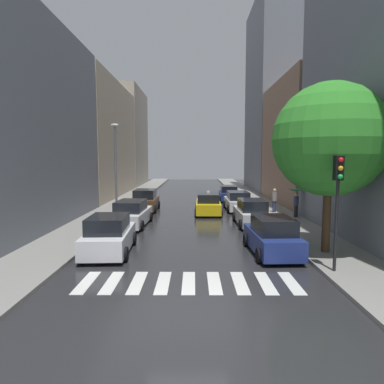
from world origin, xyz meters
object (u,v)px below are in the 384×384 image
(parked_car_left_third, at_px, (145,201))
(parked_car_right_nearest, at_px, (272,237))
(parked_car_left_second, at_px, (132,214))
(pedestrian_near_tree, at_px, (274,200))
(parked_car_left_nearest, at_px, (109,236))
(taxi_midroad, at_px, (208,204))
(lamp_post_left, at_px, (116,163))
(parked_car_right_third, at_px, (238,202))
(parked_car_right_fourth, at_px, (229,194))
(parked_car_right_second, at_px, (252,213))
(street_tree_right, at_px, (330,140))
(pedestrian_foreground, at_px, (296,196))
(traffic_light_right_corner, at_px, (338,188))

(parked_car_left_third, xyz_separation_m, parked_car_right_nearest, (7.58, -12.69, -0.02))
(parked_car_left_second, height_order, pedestrian_near_tree, pedestrian_near_tree)
(parked_car_left_nearest, height_order, taxi_midroad, taxi_midroad)
(parked_car_right_nearest, xyz_separation_m, lamp_post_left, (-9.29, 9.73, 3.22))
(parked_car_left_third, bearing_deg, lamp_post_left, 150.40)
(parked_car_right_third, bearing_deg, parked_car_right_nearest, 178.79)
(parked_car_right_fourth, bearing_deg, parked_car_left_third, 133.48)
(parked_car_left_nearest, distance_m, parked_car_right_third, 14.83)
(parked_car_left_second, distance_m, parked_car_right_second, 7.75)
(parked_car_left_third, bearing_deg, parked_car_left_nearest, -179.01)
(parked_car_left_second, bearing_deg, street_tree_right, -120.27)
(parked_car_right_nearest, bearing_deg, parked_car_left_third, 28.05)
(pedestrian_near_tree, bearing_deg, lamp_post_left, -112.58)
(parked_car_right_nearest, bearing_deg, pedestrian_foreground, -25.60)
(parked_car_right_nearest, bearing_deg, parked_car_left_nearest, 86.23)
(traffic_light_right_corner, bearing_deg, pedestrian_foreground, 80.06)
(parked_car_right_fourth, height_order, pedestrian_foreground, pedestrian_foreground)
(parked_car_left_second, xyz_separation_m, parked_car_right_fourth, (7.56, 13.01, -0.05))
(parked_car_right_fourth, relative_size, street_tree_right, 0.61)
(parked_car_right_nearest, distance_m, pedestrian_near_tree, 11.51)
(parked_car_left_nearest, xyz_separation_m, parked_car_right_second, (7.64, 6.46, -0.02))
(parked_car_left_second, relative_size, parked_car_right_second, 1.11)
(parked_car_right_fourth, bearing_deg, parked_car_right_nearest, -178.05)
(traffic_light_right_corner, bearing_deg, parked_car_right_fourth, 94.42)
(parked_car_left_second, bearing_deg, parked_car_left_third, 2.98)
(parked_car_right_nearest, relative_size, pedestrian_near_tree, 2.30)
(pedestrian_near_tree, bearing_deg, pedestrian_foreground, -5.13)
(pedestrian_foreground, height_order, traffic_light_right_corner, traffic_light_right_corner)
(parked_car_right_nearest, height_order, pedestrian_near_tree, pedestrian_near_tree)
(parked_car_left_second, relative_size, taxi_midroad, 1.08)
(parked_car_right_fourth, distance_m, pedestrian_foreground, 11.17)
(street_tree_right, bearing_deg, lamp_post_left, 139.91)
(parked_car_left_second, xyz_separation_m, lamp_post_left, (-1.73, 3.34, 3.25))
(street_tree_right, distance_m, traffic_light_right_corner, 3.31)
(parked_car_left_second, xyz_separation_m, street_tree_right, (9.95, -6.49, 4.37))
(traffic_light_right_corner, bearing_deg, parked_car_right_nearest, 121.92)
(parked_car_right_second, distance_m, pedestrian_near_tree, 5.26)
(parked_car_right_third, distance_m, street_tree_right, 13.90)
(parked_car_left_third, relative_size, taxi_midroad, 0.91)
(parked_car_right_nearest, distance_m, lamp_post_left, 13.83)
(taxi_midroad, height_order, traffic_light_right_corner, traffic_light_right_corner)
(pedestrian_foreground, bearing_deg, taxi_midroad, 114.06)
(parked_car_right_fourth, bearing_deg, pedestrian_foreground, -158.35)
(parked_car_right_fourth, xyz_separation_m, pedestrian_foreground, (3.75, -10.48, 0.92))
(parked_car_left_third, relative_size, parked_car_right_nearest, 0.96)
(traffic_light_right_corner, height_order, lamp_post_left, lamp_post_left)
(parked_car_left_third, relative_size, parked_car_right_second, 0.94)
(parked_car_left_nearest, relative_size, taxi_midroad, 0.97)
(taxi_midroad, bearing_deg, lamp_post_left, 103.00)
(parked_car_left_second, bearing_deg, parked_car_left_nearest, -176.16)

